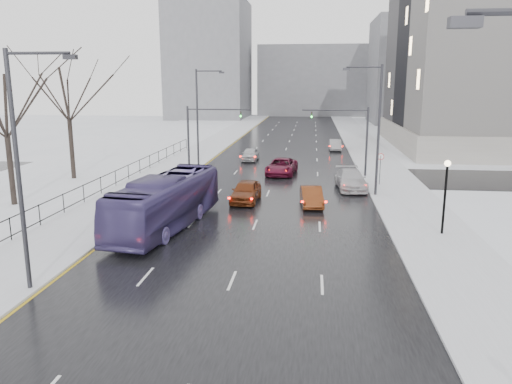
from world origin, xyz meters
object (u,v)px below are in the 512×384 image
at_px(tree_park_d, 15,206).
at_px(streetlight_r_mid, 376,124).
at_px(streetlight_l_near, 22,161).
at_px(bus, 166,202).
at_px(sedan_center_far, 250,154).
at_px(sedan_right_near, 311,196).
at_px(sedan_right_distant, 335,145).
at_px(sedan_right_far, 351,180).
at_px(mast_signal_right, 355,133).
at_px(no_uturn_sign, 381,160).
at_px(streetlight_l_far, 199,113).
at_px(sedan_right_cross, 282,167).
at_px(sedan_center_near, 246,191).
at_px(lamppost_r_mid, 446,186).
at_px(tree_park_e, 74,179).
at_px(mast_signal_left, 199,132).

bearing_deg(tree_park_d, streetlight_r_mid, 13.01).
bearing_deg(streetlight_l_near, bus, 73.44).
xyz_separation_m(tree_park_d, sedan_center_far, (14.31, 22.66, 0.77)).
height_order(sedan_right_near, sedan_right_distant, sedan_right_distant).
distance_m(sedan_right_far, sedan_center_far, 17.51).
bearing_deg(mast_signal_right, no_uturn_sign, -64.89).
relative_size(streetlight_l_far, no_uturn_sign, 3.70).
xyz_separation_m(sedan_right_near, sedan_right_distant, (2.92, 30.29, 0.01)).
distance_m(streetlight_r_mid, streetlight_l_far, 20.27).
distance_m(bus, sedan_right_cross, 19.53).
height_order(mast_signal_right, sedan_center_near, mast_signal_right).
relative_size(lamppost_r_mid, sedan_center_near, 0.92).
bearing_deg(no_uturn_sign, mast_signal_right, 115.11).
distance_m(tree_park_e, mast_signal_right, 26.16).
distance_m(lamppost_r_mid, sedan_right_near, 10.07).
bearing_deg(tree_park_e, streetlight_l_far, 38.57).
xyz_separation_m(tree_park_d, sedan_right_distant, (24.17, 32.57, 0.74)).
bearing_deg(sedan_right_far, streetlight_l_far, 142.62).
bearing_deg(sedan_right_near, sedan_right_cross, 98.08).
bearing_deg(mast_signal_right, sedan_center_near, -128.32).
distance_m(tree_park_e, no_uturn_sign, 27.50).
xyz_separation_m(tree_park_e, mast_signal_right, (25.53, 4.00, 4.11)).
height_order(tree_park_e, no_uturn_sign, tree_park_e).
bearing_deg(mast_signal_left, streetlight_l_near, -91.72).
xyz_separation_m(no_uturn_sign, bus, (-14.46, -14.22, -0.65)).
height_order(tree_park_e, mast_signal_right, tree_park_e).
relative_size(sedan_right_near, sedan_right_distant, 0.98).
bearing_deg(sedan_center_far, mast_signal_left, -112.87).
relative_size(tree_park_e, sedan_right_cross, 2.43).
relative_size(mast_signal_left, sedan_right_far, 1.17).
relative_size(mast_signal_left, no_uturn_sign, 2.41).
bearing_deg(lamppost_r_mid, sedan_right_near, 140.19).
xyz_separation_m(bus, sedan_right_distant, (11.63, 36.79, -0.92)).
distance_m(tree_park_e, streetlight_l_near, 26.61).
relative_size(streetlight_r_mid, lamppost_r_mid, 2.34).
xyz_separation_m(mast_signal_left, sedan_right_distant, (13.70, 18.57, -3.37)).
height_order(tree_park_d, lamppost_r_mid, tree_park_d).
height_order(mast_signal_right, sedan_right_far, mast_signal_right).
xyz_separation_m(mast_signal_right, sedan_right_far, (-0.67, -5.60, -3.26)).
relative_size(lamppost_r_mid, sedan_right_near, 1.03).
xyz_separation_m(tree_park_e, lamppost_r_mid, (29.20, -14.00, 2.94)).
relative_size(mast_signal_right, sedan_center_near, 1.39).
bearing_deg(tree_park_d, mast_signal_left, 53.20).
relative_size(mast_signal_right, sedan_right_cross, 1.17).
xyz_separation_m(tree_park_e, mast_signal_left, (10.87, 4.00, 4.11)).
bearing_deg(mast_signal_right, streetlight_l_far, 165.52).
bearing_deg(sedan_right_far, streetlight_l_near, -127.94).
bearing_deg(bus, mast_signal_left, 104.30).
bearing_deg(tree_park_d, sedan_right_cross, 38.14).
xyz_separation_m(no_uturn_sign, sedan_right_far, (-2.55, -1.60, -1.46)).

